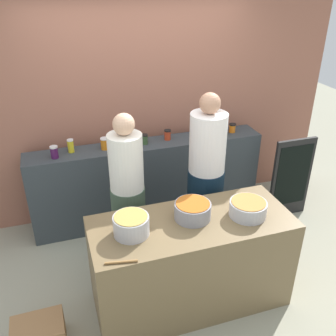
# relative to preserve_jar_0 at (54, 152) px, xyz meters

# --- Properties ---
(ground) EXTENTS (12.00, 12.00, 0.00)m
(ground) POSITION_rel_preserve_jar_0_xyz_m (1.01, -1.04, -1.05)
(ground) COLOR #9D9C85
(storefront_wall) EXTENTS (4.80, 0.12, 3.00)m
(storefront_wall) POSITION_rel_preserve_jar_0_xyz_m (1.01, 0.41, 0.45)
(storefront_wall) COLOR #9C604B
(storefront_wall) RESTS_ON ground
(display_shelf) EXTENTS (2.70, 0.36, 0.98)m
(display_shelf) POSITION_rel_preserve_jar_0_xyz_m (1.01, 0.06, -0.56)
(display_shelf) COLOR #353D41
(display_shelf) RESTS_ON ground
(prep_table) EXTENTS (1.70, 0.70, 0.88)m
(prep_table) POSITION_rel_preserve_jar_0_xyz_m (1.01, -1.34, -0.61)
(prep_table) COLOR brown
(prep_table) RESTS_ON ground
(preserve_jar_0) EXTENTS (0.08, 0.08, 0.13)m
(preserve_jar_0) POSITION_rel_preserve_jar_0_xyz_m (0.00, 0.00, 0.00)
(preserve_jar_0) COLOR #441645
(preserve_jar_0) RESTS_ON display_shelf
(preserve_jar_1) EXTENTS (0.07, 0.07, 0.14)m
(preserve_jar_1) POSITION_rel_preserve_jar_0_xyz_m (0.17, 0.09, 0.01)
(preserve_jar_1) COLOR gold
(preserve_jar_1) RESTS_ON display_shelf
(preserve_jar_2) EXTENTS (0.09, 0.09, 0.13)m
(preserve_jar_2) POSITION_rel_preserve_jar_0_xyz_m (0.53, 0.06, -0.00)
(preserve_jar_2) COLOR orange
(preserve_jar_2) RESTS_ON display_shelf
(preserve_jar_3) EXTENTS (0.07, 0.07, 0.12)m
(preserve_jar_3) POSITION_rel_preserve_jar_0_xyz_m (0.70, 0.11, -0.01)
(preserve_jar_3) COLOR brown
(preserve_jar_3) RESTS_ON display_shelf
(preserve_jar_4) EXTENTS (0.08, 0.08, 0.13)m
(preserve_jar_4) POSITION_rel_preserve_jar_0_xyz_m (0.85, 0.09, -0.00)
(preserve_jar_4) COLOR brown
(preserve_jar_4) RESTS_ON display_shelf
(preserve_jar_5) EXTENTS (0.08, 0.08, 0.11)m
(preserve_jar_5) POSITION_rel_preserve_jar_0_xyz_m (0.98, 0.06, -0.01)
(preserve_jar_5) COLOR #37502D
(preserve_jar_5) RESTS_ON display_shelf
(preserve_jar_6) EXTENTS (0.08, 0.08, 0.12)m
(preserve_jar_6) POSITION_rel_preserve_jar_0_xyz_m (1.26, 0.09, -0.01)
(preserve_jar_6) COLOR #B8391E
(preserve_jar_6) RESTS_ON display_shelf
(preserve_jar_7) EXTENTS (0.08, 0.08, 0.13)m
(preserve_jar_7) POSITION_rel_preserve_jar_0_xyz_m (1.91, 0.02, 0.00)
(preserve_jar_7) COLOR gold
(preserve_jar_7) RESTS_ON display_shelf
(preserve_jar_8) EXTENTS (0.08, 0.08, 0.11)m
(preserve_jar_8) POSITION_rel_preserve_jar_0_xyz_m (2.06, 0.07, -0.01)
(preserve_jar_8) COLOR orange
(preserve_jar_8) RESTS_ON display_shelf
(cooking_pot_left) EXTENTS (0.28, 0.28, 0.17)m
(cooking_pot_left) POSITION_rel_preserve_jar_0_xyz_m (0.50, -1.35, -0.09)
(cooking_pot_left) COLOR #B7B7BC
(cooking_pot_left) RESTS_ON prep_table
(cooking_pot_center) EXTENTS (0.31, 0.31, 0.15)m
(cooking_pot_center) POSITION_rel_preserve_jar_0_xyz_m (1.03, -1.29, -0.10)
(cooking_pot_center) COLOR gray
(cooking_pot_center) RESTS_ON prep_table
(cooking_pot_right) EXTENTS (0.31, 0.31, 0.14)m
(cooking_pot_right) POSITION_rel_preserve_jar_0_xyz_m (1.48, -1.40, -0.10)
(cooking_pot_right) COLOR #B7B7BC
(cooking_pot_right) RESTS_ON prep_table
(wooden_spoon) EXTENTS (0.23, 0.06, 0.02)m
(wooden_spoon) POSITION_rel_preserve_jar_0_xyz_m (0.35, -1.65, -0.16)
(wooden_spoon) COLOR #9E703D
(wooden_spoon) RESTS_ON prep_table
(cook_with_tongs) EXTENTS (0.33, 0.33, 1.63)m
(cook_with_tongs) POSITION_rel_preserve_jar_0_xyz_m (0.61, -0.67, -0.31)
(cook_with_tongs) COLOR #415743
(cook_with_tongs) RESTS_ON ground
(cook_in_cap) EXTENTS (0.37, 0.37, 1.75)m
(cook_in_cap) POSITION_rel_preserve_jar_0_xyz_m (1.40, -0.70, -0.26)
(cook_in_cap) COLOR #0E2132
(cook_in_cap) RESTS_ON ground
(bread_crate) EXTENTS (0.41, 0.30, 0.25)m
(bread_crate) POSITION_rel_preserve_jar_0_xyz_m (-0.32, -1.44, -0.93)
(bread_crate) COLOR #986C43
(bread_crate) RESTS_ON ground
(chalkboard_sign) EXTENTS (0.51, 0.05, 1.02)m
(chalkboard_sign) POSITION_rel_preserve_jar_0_xyz_m (2.64, -0.43, -0.54)
(chalkboard_sign) COLOR black
(chalkboard_sign) RESTS_ON ground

